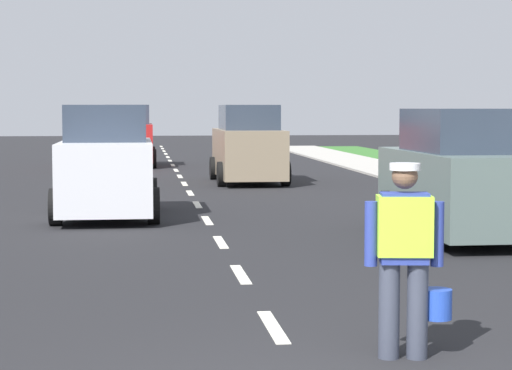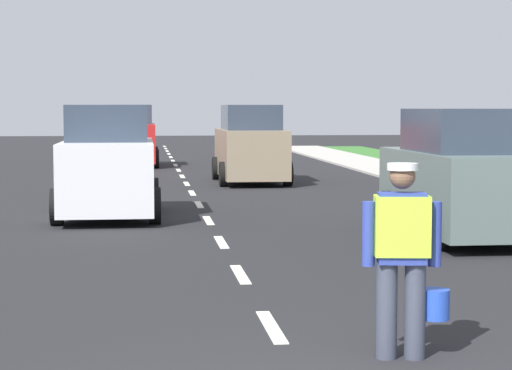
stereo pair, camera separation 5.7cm
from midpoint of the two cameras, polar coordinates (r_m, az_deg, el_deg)
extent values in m
plane|color=black|center=(27.60, -4.09, 0.11)|extent=(96.00, 96.00, 0.00)
cube|color=silver|center=(9.52, 1.08, -8.35)|extent=(0.14, 1.40, 0.01)
cube|color=silver|center=(12.44, -0.80, -5.29)|extent=(0.14, 1.40, 0.01)
cube|color=silver|center=(15.39, -1.96, -3.39)|extent=(0.14, 1.40, 0.01)
cube|color=silver|center=(18.36, -2.74, -2.10)|extent=(0.14, 1.40, 0.01)
cube|color=silver|center=(21.34, -3.30, -1.17)|extent=(0.14, 1.40, 0.01)
cube|color=silver|center=(24.32, -3.73, -0.47)|extent=(0.14, 1.40, 0.01)
cube|color=silver|center=(27.30, -4.06, 0.07)|extent=(0.14, 1.40, 0.01)
cube|color=silver|center=(30.29, -4.32, 0.51)|extent=(0.14, 1.40, 0.01)
cube|color=silver|center=(33.28, -4.54, 0.87)|extent=(0.14, 1.40, 0.01)
cube|color=silver|center=(36.28, -4.72, 1.18)|extent=(0.14, 1.40, 0.01)
cube|color=silver|center=(39.27, -4.88, 1.43)|extent=(0.14, 1.40, 0.01)
cube|color=silver|center=(42.27, -5.01, 1.65)|extent=(0.14, 1.40, 0.01)
cube|color=silver|center=(45.26, -5.13, 1.84)|extent=(0.14, 1.40, 0.01)
cube|color=silver|center=(48.26, -5.23, 2.01)|extent=(0.14, 1.40, 0.01)
cube|color=silver|center=(51.25, -5.32, 2.15)|extent=(0.14, 1.40, 0.01)
cube|color=silver|center=(54.25, -5.40, 2.28)|extent=(0.14, 1.40, 0.01)
cylinder|color=#383D4C|center=(8.37, 7.90, -7.36)|extent=(0.18, 0.18, 0.82)
cylinder|color=#383D4C|center=(8.39, 9.55, -7.34)|extent=(0.18, 0.18, 0.82)
cube|color=navy|center=(8.26, 8.79, -2.53)|extent=(0.43, 0.30, 0.60)
cube|color=#A5EA33|center=(8.26, 8.79, -2.39)|extent=(0.50, 0.35, 0.51)
cylinder|color=navy|center=(8.24, 6.85, -2.88)|extent=(0.11, 0.11, 0.55)
cylinder|color=navy|center=(8.31, 10.70, -2.86)|extent=(0.11, 0.11, 0.55)
sphere|color=brown|center=(8.22, 8.82, 0.52)|extent=(0.22, 0.22, 0.22)
cylinder|color=silver|center=(8.22, 8.83, 1.08)|extent=(0.26, 0.26, 0.06)
cylinder|color=#2347B7|center=(8.51, 10.67, -6.92)|extent=(0.26, 0.26, 0.26)
cube|color=silver|center=(19.08, -8.63, 0.61)|extent=(1.74, 3.96, 1.31)
cube|color=#2D3847|center=(19.14, -8.66, 3.64)|extent=(1.53, 2.18, 0.70)
cylinder|color=black|center=(17.89, -5.90, -1.22)|extent=(0.22, 0.68, 0.68)
cylinder|color=black|center=(17.96, -11.57, -1.27)|extent=(0.22, 0.68, 0.68)
cylinder|color=black|center=(20.33, -6.00, -0.53)|extent=(0.22, 0.68, 0.68)
cylinder|color=black|center=(20.39, -11.00, -0.57)|extent=(0.22, 0.68, 0.68)
cube|color=slate|center=(16.18, 12.11, -0.26)|extent=(1.71, 4.15, 1.24)
cube|color=#2D3847|center=(16.04, 12.29, 3.17)|extent=(1.51, 2.28, 0.70)
cylinder|color=black|center=(17.20, 7.93, -1.47)|extent=(0.22, 0.68, 0.68)
cylinder|color=black|center=(17.73, 13.43, -1.37)|extent=(0.22, 0.68, 0.68)
cylinder|color=black|center=(14.74, 10.47, -2.50)|extent=(0.22, 0.68, 0.68)
cube|color=gray|center=(27.68, -0.28, 1.90)|extent=(1.73, 4.31, 1.34)
cube|color=#2D3847|center=(27.55, -0.25, 4.01)|extent=(1.52, 2.37, 0.70)
cylinder|color=black|center=(28.96, -2.31, 1.00)|extent=(0.22, 0.68, 0.68)
cylinder|color=black|center=(29.14, 1.15, 1.03)|extent=(0.22, 0.68, 0.68)
cylinder|color=black|center=(26.30, -1.86, 0.64)|extent=(0.22, 0.68, 0.68)
cylinder|color=black|center=(26.51, 1.95, 0.67)|extent=(0.22, 0.68, 0.68)
cube|color=red|center=(35.74, -7.36, 2.49)|extent=(1.76, 3.82, 1.38)
cube|color=#2D3847|center=(35.81, -7.37, 4.15)|extent=(1.55, 2.10, 0.70)
cylinder|color=black|center=(34.58, -5.88, 1.56)|extent=(0.22, 0.68, 0.68)
cylinder|color=black|center=(34.60, -8.86, 1.53)|extent=(0.22, 0.68, 0.68)
cylinder|color=black|center=(36.94, -5.93, 1.75)|extent=(0.22, 0.68, 0.68)
cylinder|color=black|center=(36.96, -8.72, 1.72)|extent=(0.22, 0.68, 0.68)
camera|label=1|loc=(0.03, -89.88, 0.01)|focal=67.85mm
camera|label=2|loc=(0.03, 90.12, -0.01)|focal=67.85mm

